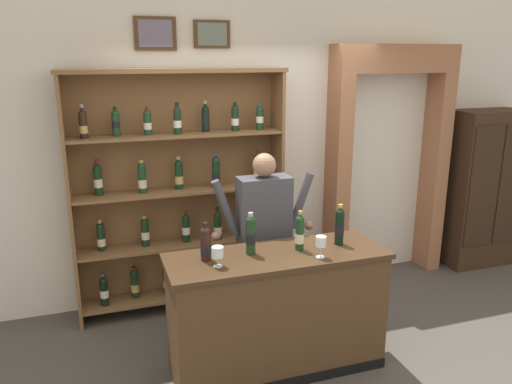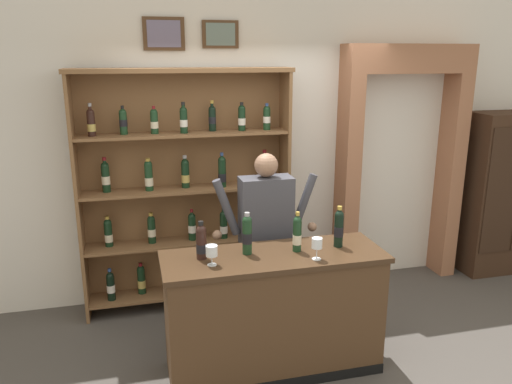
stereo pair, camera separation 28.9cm
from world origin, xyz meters
name	(u,v)px [view 2 (the right image)]	position (x,y,z in m)	size (l,w,h in m)	color
ground_plane	(297,365)	(0.00, 0.00, -0.01)	(14.00, 14.00, 0.02)	#47423D
back_wall	(251,146)	(0.00, 1.54, 1.50)	(12.00, 0.19, 3.01)	silver
wine_shelf	(186,187)	(-0.70, 1.26, 1.19)	(1.99, 0.34, 2.29)	brown
archway_doorway	(397,151)	(1.57, 1.41, 1.41)	(1.37, 0.45, 2.50)	#9E6647
side_cabinet	(502,193)	(2.80, 1.22, 0.90)	(0.84, 0.47, 1.80)	#382316
tasting_counter	(273,313)	(-0.20, 0.00, 0.48)	(1.67, 0.58, 0.96)	#4C331E
shopkeeper	(266,225)	(-0.11, 0.56, 1.00)	(0.92, 0.22, 1.62)	#2D3347
tasting_bottle_vin_santo	(201,242)	(-0.73, 0.05, 1.09)	(0.08, 0.08, 0.29)	black
tasting_bottle_bianco	(247,234)	(-0.39, 0.06, 1.12)	(0.07, 0.07, 0.32)	#19381E
tasting_bottle_riserva	(297,234)	(-0.01, 0.02, 1.10)	(0.07, 0.07, 0.31)	#19381E
tasting_bottle_rosso	(339,228)	(0.33, 0.03, 1.12)	(0.07, 0.07, 0.33)	black
wine_glass_left	(212,252)	(-0.68, -0.08, 1.06)	(0.08, 0.08, 0.15)	silver
wine_glass_center	(317,244)	(0.07, -0.16, 1.08)	(0.08, 0.08, 0.16)	silver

